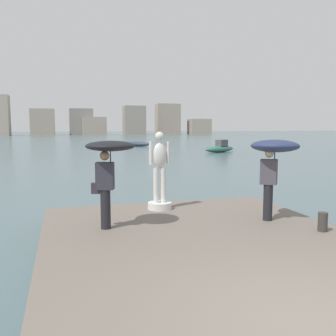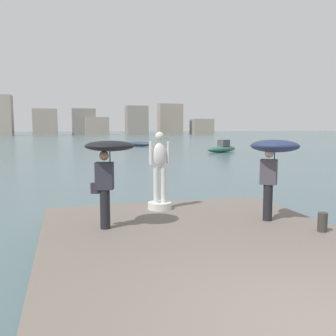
{
  "view_description": "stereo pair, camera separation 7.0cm",
  "coord_description": "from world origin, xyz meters",
  "px_view_note": "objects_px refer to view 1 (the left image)",
  "views": [
    {
      "loc": [
        -2.72,
        -3.46,
        2.64
      ],
      "look_at": [
        0.0,
        6.15,
        1.55
      ],
      "focal_mm": 40.04,
      "sensor_mm": 36.0,
      "label": 1
    },
    {
      "loc": [
        -2.66,
        -3.48,
        2.64
      ],
      "look_at": [
        0.0,
        6.15,
        1.55
      ],
      "focal_mm": 40.04,
      "sensor_mm": 36.0,
      "label": 2
    }
  ],
  "objects_px": {
    "statue_white_figure": "(160,179)",
    "onlooker_left": "(109,158)",
    "mooring_bollard": "(323,222)",
    "boat_near": "(137,144)",
    "boat_mid": "(220,148)",
    "onlooker_right": "(274,154)"
  },
  "relations": [
    {
      "from": "boat_near",
      "to": "onlooker_right",
      "type": "bearing_deg",
      "value": -96.85
    },
    {
      "from": "boat_mid",
      "to": "mooring_bollard",
      "type": "bearing_deg",
      "value": -109.75
    },
    {
      "from": "statue_white_figure",
      "to": "boat_mid",
      "type": "bearing_deg",
      "value": 63.18
    },
    {
      "from": "onlooker_right",
      "to": "boat_mid",
      "type": "height_order",
      "value": "onlooker_right"
    },
    {
      "from": "onlooker_right",
      "to": "mooring_bollard",
      "type": "bearing_deg",
      "value": -64.96
    },
    {
      "from": "statue_white_figure",
      "to": "boat_mid",
      "type": "height_order",
      "value": "statue_white_figure"
    },
    {
      "from": "onlooker_right",
      "to": "boat_near",
      "type": "relative_size",
      "value": 0.5
    },
    {
      "from": "onlooker_left",
      "to": "boat_mid",
      "type": "relative_size",
      "value": 0.44
    },
    {
      "from": "onlooker_right",
      "to": "mooring_bollard",
      "type": "xyz_separation_m",
      "value": [
        0.54,
        -1.16,
        -1.4
      ]
    },
    {
      "from": "mooring_bollard",
      "to": "onlooker_right",
      "type": "bearing_deg",
      "value": 115.04
    },
    {
      "from": "statue_white_figure",
      "to": "onlooker_left",
      "type": "distance_m",
      "value": 2.37
    },
    {
      "from": "mooring_bollard",
      "to": "boat_near",
      "type": "relative_size",
      "value": 0.11
    },
    {
      "from": "onlooker_left",
      "to": "mooring_bollard",
      "type": "distance_m",
      "value": 4.84
    },
    {
      "from": "statue_white_figure",
      "to": "boat_near",
      "type": "distance_m",
      "value": 42.19
    },
    {
      "from": "onlooker_left",
      "to": "boat_mid",
      "type": "height_order",
      "value": "onlooker_left"
    },
    {
      "from": "statue_white_figure",
      "to": "onlooker_right",
      "type": "relative_size",
      "value": 1.08
    },
    {
      "from": "statue_white_figure",
      "to": "onlooker_left",
      "type": "height_order",
      "value": "statue_white_figure"
    },
    {
      "from": "onlooker_right",
      "to": "boat_near",
      "type": "bearing_deg",
      "value": 83.15
    },
    {
      "from": "mooring_bollard",
      "to": "boat_near",
      "type": "xyz_separation_m",
      "value": [
        4.68,
        44.62,
        -0.28
      ]
    },
    {
      "from": "boat_near",
      "to": "boat_mid",
      "type": "height_order",
      "value": "boat_mid"
    },
    {
      "from": "onlooker_left",
      "to": "mooring_bollard",
      "type": "relative_size",
      "value": 4.69
    },
    {
      "from": "statue_white_figure",
      "to": "onlooker_left",
      "type": "xyz_separation_m",
      "value": [
        -1.57,
        -1.62,
        0.72
      ]
    }
  ]
}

